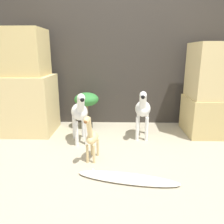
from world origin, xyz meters
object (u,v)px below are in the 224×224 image
at_px(potted_palm_front, 87,102).
at_px(surfboard, 127,178).
at_px(zebra_left, 80,113).
at_px(zebra_right, 143,109).
at_px(giraffe_figurine, 92,136).

relative_size(potted_palm_front, surfboard, 0.57).
bearing_deg(surfboard, zebra_left, 123.07).
height_order(potted_palm_front, surfboard, potted_palm_front).
relative_size(zebra_right, zebra_left, 1.00).
bearing_deg(zebra_left, potted_palm_front, 88.94).
bearing_deg(giraffe_figurine, potted_palm_front, 100.43).
bearing_deg(giraffe_figurine, zebra_right, 48.12).
bearing_deg(zebra_right, surfboard, -103.37).
distance_m(potted_palm_front, surfboard, 1.58).
xyz_separation_m(zebra_left, surfboard, (0.56, -0.87, -0.38)).
xyz_separation_m(zebra_right, giraffe_figurine, (-0.61, -0.68, -0.12)).
relative_size(zebra_right, giraffe_figurine, 1.25).
distance_m(zebra_right, potted_palm_front, 0.89).
bearing_deg(potted_palm_front, zebra_left, -91.06).
bearing_deg(potted_palm_front, zebra_right, -24.91).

